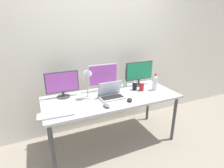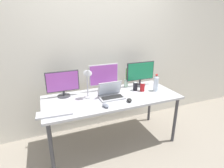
% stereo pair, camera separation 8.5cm
% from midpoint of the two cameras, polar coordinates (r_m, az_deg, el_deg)
% --- Properties ---
extents(ground_plane, '(16.00, 16.00, 0.00)m').
position_cam_midpoint_polar(ground_plane, '(2.78, -0.92, -18.20)').
color(ground_plane, gray).
extents(wall_back, '(7.00, 0.08, 2.60)m').
position_cam_midpoint_polar(wall_back, '(2.78, -5.97, 11.14)').
color(wall_back, silver).
rests_on(wall_back, ground).
extents(work_desk, '(1.83, 0.77, 0.74)m').
position_cam_midpoint_polar(work_desk, '(2.42, -1.01, -5.31)').
color(work_desk, '#424247').
rests_on(work_desk, ground).
extents(monitor_left, '(0.43, 0.17, 0.35)m').
position_cam_midpoint_polar(monitor_left, '(2.41, -16.89, 0.04)').
color(monitor_left, '#38383D').
rests_on(monitor_left, work_desk).
extents(monitor_center, '(0.44, 0.19, 0.39)m').
position_cam_midpoint_polar(monitor_center, '(2.55, -3.81, 2.40)').
color(monitor_center, silver).
rests_on(monitor_center, work_desk).
extents(monitor_right, '(0.47, 0.18, 0.38)m').
position_cam_midpoint_polar(monitor_right, '(2.78, 8.03, 3.76)').
color(monitor_right, '#38383D').
rests_on(monitor_right, work_desk).
extents(laptop_silver, '(0.33, 0.22, 0.22)m').
position_cam_midpoint_polar(laptop_silver, '(2.35, -1.36, -3.26)').
color(laptop_silver, '#B7B7BC').
rests_on(laptop_silver, work_desk).
extents(keyboard_main, '(0.39, 0.17, 0.02)m').
position_cam_midpoint_polar(keyboard_main, '(2.04, -19.03, -9.43)').
color(keyboard_main, '#B2B2B7').
rests_on(keyboard_main, work_desk).
extents(mouse_by_keyboard, '(0.10, 0.11, 0.04)m').
position_cam_midpoint_polar(mouse_by_keyboard, '(2.25, 4.71, -5.19)').
color(mouse_by_keyboard, black).
rests_on(mouse_by_keyboard, work_desk).
extents(mouse_by_laptop, '(0.08, 0.12, 0.04)m').
position_cam_midpoint_polar(mouse_by_laptop, '(2.10, -2.96, -7.09)').
color(mouse_by_laptop, slate).
rests_on(mouse_by_laptop, work_desk).
extents(water_bottle, '(0.07, 0.07, 0.25)m').
position_cam_midpoint_polar(water_bottle, '(2.65, 12.96, 0.41)').
color(water_bottle, silver).
rests_on(water_bottle, work_desk).
extents(soda_can_near_keyboard, '(0.07, 0.07, 0.13)m').
position_cam_midpoint_polar(soda_can_near_keyboard, '(2.62, 6.47, -0.67)').
color(soda_can_near_keyboard, black).
rests_on(soda_can_near_keyboard, work_desk).
extents(soda_can_by_laptop, '(0.07, 0.07, 0.13)m').
position_cam_midpoint_polar(soda_can_by_laptop, '(2.61, 8.73, -0.86)').
color(soda_can_by_laptop, red).
rests_on(soda_can_by_laptop, work_desk).
extents(bamboo_vase, '(0.06, 0.06, 0.30)m').
position_cam_midpoint_polar(bamboo_vase, '(2.74, 3.41, 0.52)').
color(bamboo_vase, '#B2D1B7').
rests_on(bamboo_vase, work_desk).
extents(desk_lamp, '(0.11, 0.18, 0.43)m').
position_cam_midpoint_polar(desk_lamp, '(2.25, -8.92, 2.00)').
color(desk_lamp, '#B7B7BC').
rests_on(desk_lamp, work_desk).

